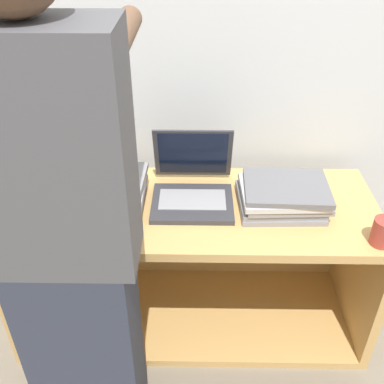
# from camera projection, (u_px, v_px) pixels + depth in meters

# --- Properties ---
(ground_plane) EXTENTS (12.00, 12.00, 0.00)m
(ground_plane) POSITION_uv_depth(u_px,v_px,m) (191.00, 367.00, 1.85)
(ground_plane) COLOR #756B5B
(wall_back) EXTENTS (8.00, 0.05, 2.40)m
(wall_back) POSITION_uv_depth(u_px,v_px,m) (194.00, 25.00, 1.73)
(wall_back) COLOR silver
(wall_back) RESTS_ON ground_plane
(cart) EXTENTS (1.44, 0.56, 0.62)m
(cart) POSITION_uv_depth(u_px,v_px,m) (193.00, 254.00, 1.96)
(cart) COLOR tan
(cart) RESTS_ON ground_plane
(laptop_open) EXTENTS (0.31, 0.33, 0.26)m
(laptop_open) POSITION_uv_depth(u_px,v_px,m) (193.00, 186.00, 1.75)
(laptop_open) COLOR #333338
(laptop_open) RESTS_ON cart
(laptop_stack_left) EXTENTS (0.33, 0.27, 0.12)m
(laptop_stack_left) POSITION_uv_depth(u_px,v_px,m) (103.00, 192.00, 1.70)
(laptop_stack_left) COLOR #232326
(laptop_stack_left) RESTS_ON cart
(laptop_stack_right) EXTENTS (0.34, 0.27, 0.10)m
(laptop_stack_right) POSITION_uv_depth(u_px,v_px,m) (283.00, 196.00, 1.70)
(laptop_stack_right) COLOR gray
(laptop_stack_right) RESTS_ON cart
(person) EXTENTS (0.40, 0.53, 1.64)m
(person) POSITION_uv_depth(u_px,v_px,m) (66.00, 247.00, 1.23)
(person) COLOR #2D3342
(person) RESTS_ON ground_plane
(mug) EXTENTS (0.08, 0.08, 0.10)m
(mug) POSITION_uv_depth(u_px,v_px,m) (383.00, 232.00, 1.52)
(mug) COLOR #9E382D
(mug) RESTS_ON cart
(inventory_tag) EXTENTS (0.06, 0.02, 0.01)m
(inventory_tag) POSITION_uv_depth(u_px,v_px,m) (97.00, 186.00, 1.61)
(inventory_tag) COLOR red
(inventory_tag) RESTS_ON laptop_stack_left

